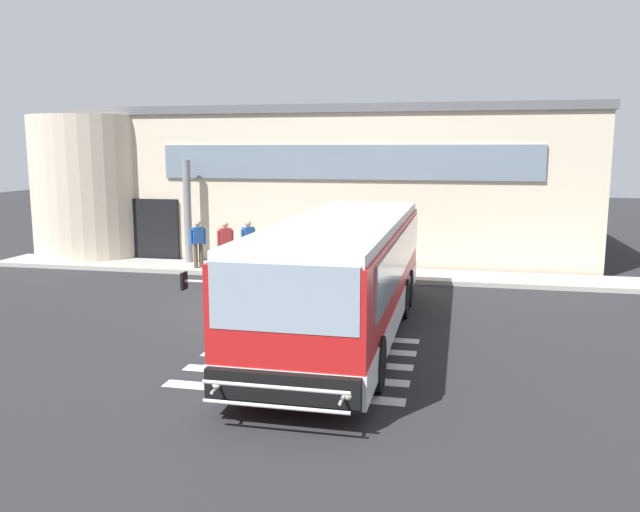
# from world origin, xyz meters

# --- Properties ---
(ground_plane) EXTENTS (80.00, 90.00, 0.02)m
(ground_plane) POSITION_xyz_m (0.00, 0.00, -0.01)
(ground_plane) COLOR #232326
(ground_plane) RESTS_ON ground
(bay_paint_stripes) EXTENTS (4.40, 3.96, 0.01)m
(bay_paint_stripes) POSITION_xyz_m (2.00, -4.20, 0.00)
(bay_paint_stripes) COLOR silver
(bay_paint_stripes) RESTS_ON ground
(terminal_building) EXTENTS (21.24, 13.80, 5.81)m
(terminal_building) POSITION_xyz_m (-0.67, 11.59, 2.90)
(terminal_building) COLOR beige
(terminal_building) RESTS_ON ground
(boarding_curb) EXTENTS (23.44, 2.00, 0.15)m
(boarding_curb) POSITION_xyz_m (0.00, 4.80, 0.07)
(boarding_curb) COLOR #9E9B93
(boarding_curb) RESTS_ON ground
(entry_support_column) EXTENTS (0.28, 0.28, 3.73)m
(entry_support_column) POSITION_xyz_m (-4.69, 5.40, 2.01)
(entry_support_column) COLOR slate
(entry_support_column) RESTS_ON boarding_curb
(bus_main_foreground) EXTENTS (3.08, 10.68, 2.70)m
(bus_main_foreground) POSITION_xyz_m (2.45, -2.29, 1.33)
(bus_main_foreground) COLOR red
(bus_main_foreground) RESTS_ON ground
(passenger_near_column) EXTENTS (0.51, 0.51, 1.68)m
(passenger_near_column) POSITION_xyz_m (-3.91, 4.40, 1.11)
(passenger_near_column) COLOR #4C4233
(passenger_near_column) RESTS_ON boarding_curb
(passenger_by_doorway) EXTENTS (0.47, 0.41, 1.68)m
(passenger_by_doorway) POSITION_xyz_m (-2.83, 4.27, 1.08)
(passenger_by_doorway) COLOR #1E2338
(passenger_by_doorway) RESTS_ON boarding_curb
(passenger_at_curb_edge) EXTENTS (0.41, 0.49, 1.68)m
(passenger_at_curb_edge) POSITION_xyz_m (-2.18, 4.76, 1.08)
(passenger_at_curb_edge) COLOR #1E2338
(passenger_at_curb_edge) RESTS_ON boarding_curb
(safety_bollard_yellow) EXTENTS (0.18, 0.18, 0.90)m
(safety_bollard_yellow) POSITION_xyz_m (2.50, 3.60, 0.45)
(safety_bollard_yellow) COLOR yellow
(safety_bollard_yellow) RESTS_ON ground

